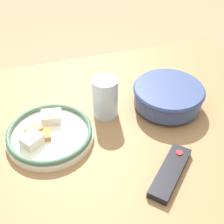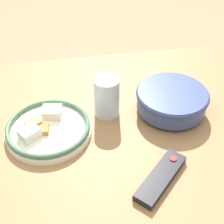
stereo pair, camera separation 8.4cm
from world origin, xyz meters
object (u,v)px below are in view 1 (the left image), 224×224
tv_remote (170,172)px  drinking_glass (105,97)px  noodle_bowl (168,95)px  food_plate (49,134)px

tv_remote → drinking_glass: drinking_glass is taller
noodle_bowl → drinking_glass: drinking_glass is taller
food_plate → drinking_glass: drinking_glass is taller
noodle_bowl → drinking_glass: 0.20m
food_plate → noodle_bowl: bearing=-174.8°
drinking_glass → noodle_bowl: bearing=173.6°
food_plate → tv_remote: bearing=141.2°
food_plate → drinking_glass: size_ratio=1.94×
noodle_bowl → food_plate: bearing=5.2°
noodle_bowl → drinking_glass: (0.20, -0.02, 0.02)m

